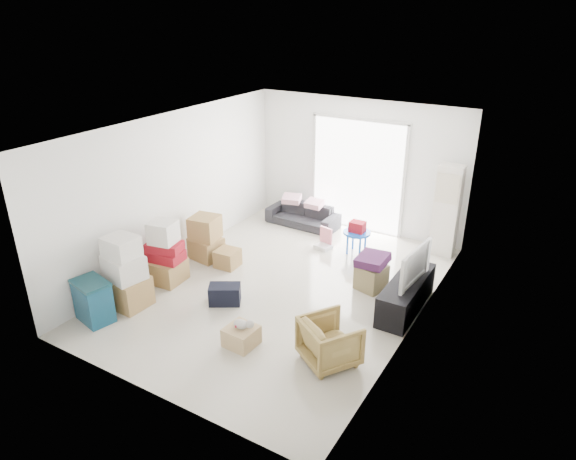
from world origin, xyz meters
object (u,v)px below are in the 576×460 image
(ac_tower, at_px, (446,211))
(sofa, at_px, (303,212))
(television, at_px, (408,276))
(armchair, at_px, (330,339))
(storage_bins, at_px, (93,301))
(wood_crate, at_px, (241,336))
(ottoman, at_px, (371,277))
(kids_table, at_px, (357,231))
(tv_console, at_px, (406,294))

(ac_tower, bearing_deg, sofa, -177.08)
(television, xyz_separation_m, armchair, (-0.44, -1.77, -0.22))
(storage_bins, bearing_deg, sofa, 79.22)
(television, bearing_deg, wood_crate, 147.23)
(sofa, xyz_separation_m, wood_crate, (1.34, -4.14, -0.17))
(storage_bins, distance_m, wood_crate, 2.34)
(ottoman, relative_size, wood_crate, 1.04)
(television, xyz_separation_m, sofa, (-2.99, 2.07, -0.26))
(storage_bins, relative_size, wood_crate, 1.59)
(ottoman, relative_size, kids_table, 0.66)
(wood_crate, bearing_deg, ottoman, 68.04)
(sofa, bearing_deg, ac_tower, 4.36)
(ac_tower, xyz_separation_m, tv_console, (0.05, -2.22, -0.62))
(kids_table, distance_m, wood_crate, 3.50)
(kids_table, bearing_deg, tv_console, -44.13)
(ac_tower, height_order, ottoman, ac_tower)
(sofa, distance_m, kids_table, 1.68)
(ottoman, bearing_deg, wood_crate, -111.96)
(wood_crate, bearing_deg, television, 51.25)
(television, height_order, armchair, armchair)
(tv_console, xyz_separation_m, armchair, (-0.44, -1.77, 0.10))
(storage_bins, height_order, kids_table, storage_bins)
(tv_console, relative_size, armchair, 2.17)
(tv_console, relative_size, ottoman, 3.54)
(storage_bins, bearing_deg, television, 34.55)
(storage_bins, xyz_separation_m, wood_crate, (2.24, 0.62, -0.19))
(tv_console, height_order, wood_crate, tv_console)
(ac_tower, xyz_separation_m, kids_table, (-1.41, -0.81, -0.42))
(tv_console, distance_m, storage_bins, 4.74)
(ac_tower, distance_m, storage_bins, 6.26)
(tv_console, relative_size, television, 1.53)
(sofa, xyz_separation_m, armchair, (2.55, -3.84, 0.04))
(tv_console, distance_m, kids_table, 2.04)
(armchair, relative_size, ottoman, 1.63)
(kids_table, relative_size, wood_crate, 1.56)
(ac_tower, height_order, storage_bins, ac_tower)
(ottoman, bearing_deg, storage_bins, -136.93)
(storage_bins, height_order, ottoman, storage_bins)
(sofa, height_order, ottoman, sofa)
(ottoman, bearing_deg, armchair, -82.80)
(television, distance_m, storage_bins, 4.74)
(television, xyz_separation_m, storage_bins, (-3.90, -2.69, -0.24))
(tv_console, xyz_separation_m, sofa, (-2.99, 2.07, 0.05))
(tv_console, distance_m, ottoman, 0.77)
(tv_console, height_order, ottoman, tv_console)
(ac_tower, height_order, tv_console, ac_tower)
(ac_tower, distance_m, sofa, 3.00)
(sofa, bearing_deg, wood_crate, -70.64)
(wood_crate, bearing_deg, ac_tower, 69.45)
(armchair, height_order, wood_crate, armchair)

